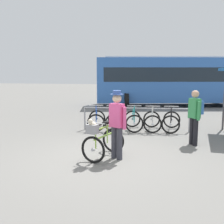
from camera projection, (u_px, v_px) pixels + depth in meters
The scene contains 11 objects.
ground_plane at pixel (103, 158), 6.96m from camera, with size 80.00×80.00×0.00m, color slate.
bike_rack_rail at pixel (136, 113), 10.00m from camera, with size 3.90×0.35×0.88m.
racked_bike_blue at pixel (97, 120), 10.38m from camera, with size 0.86×1.19×0.97m.
racked_bike_orange at pixel (115, 120), 10.31m from camera, with size 0.74×1.13×0.97m.
racked_bike_teal at pixel (133, 120), 10.23m from camera, with size 0.85×1.20×0.97m.
racked_bike_white at pixel (152, 121), 10.16m from camera, with size 0.74×1.16×0.98m.
racked_bike_black at pixel (171, 121), 10.09m from camera, with size 0.73×1.14×0.97m.
featured_bicycle at pixel (101, 140), 6.82m from camera, with size 0.96×1.26×1.09m.
person_with_featured_bike at pixel (117, 122), 6.74m from camera, with size 0.47×0.34×1.72m.
pedestrian_with_backpack at pixel (195, 114), 8.06m from camera, with size 0.44×0.47×1.64m.
bus_distant at pixel (176, 78), 17.31m from camera, with size 10.30×4.73×3.08m.
Camera 1 is at (1.44, -6.56, 2.18)m, focal length 43.73 mm.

